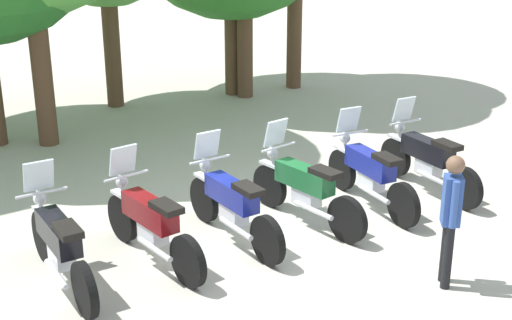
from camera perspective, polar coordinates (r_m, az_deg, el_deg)
ground_plane at (r=9.70m, az=1.38°, el=-5.90°), size 80.00×80.00×0.00m
motorcycle_0 at (r=8.55m, az=-15.54°, el=-6.57°), size 0.62×2.19×1.37m
motorcycle_1 at (r=8.87m, az=-8.49°, el=-5.01°), size 0.68×2.17×1.37m
motorcycle_2 at (r=9.31m, az=-1.96°, el=-3.55°), size 0.62×2.19×1.37m
motorcycle_3 at (r=9.85m, az=3.91°, el=-2.25°), size 0.71×2.16×1.37m
motorcycle_4 at (r=10.50m, az=9.13°, el=-1.02°), size 0.62×2.19×1.37m
motorcycle_5 at (r=11.24m, az=13.60°, el=0.07°), size 0.62×2.19×1.37m
person_0 at (r=8.36m, az=15.40°, el=-4.05°), size 0.29×0.38×1.61m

